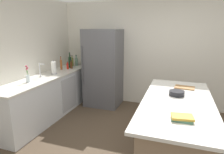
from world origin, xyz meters
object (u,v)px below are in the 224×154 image
(refrigerator, at_px, (103,68))
(flower_vase, at_px, (28,77))
(olive_oil_bottle, at_px, (72,62))
(gin_bottle, at_px, (76,61))
(syrup_bottle, at_px, (71,65))
(hot_sauce_bottle, at_px, (68,66))
(cutting_board, at_px, (185,87))
(cookbook_stack, at_px, (182,118))
(mixing_bowl, at_px, (177,93))
(kitchen_island, at_px, (175,130))
(vinegar_bottle, at_px, (61,64))
(paper_towel_roll, at_px, (54,68))
(wine_bottle, at_px, (70,62))
(sink_faucet, at_px, (40,70))
(soda_bottle, at_px, (71,62))

(refrigerator, distance_m, flower_vase, 1.86)
(olive_oil_bottle, bearing_deg, gin_bottle, 53.12)
(gin_bottle, xyz_separation_m, syrup_bottle, (0.07, -0.39, -0.03))
(gin_bottle, height_order, hot_sauce_bottle, gin_bottle)
(flower_vase, relative_size, cutting_board, 0.95)
(cookbook_stack, height_order, mixing_bowl, mixing_bowl)
(gin_bottle, bearing_deg, kitchen_island, -35.36)
(syrup_bottle, distance_m, vinegar_bottle, 0.26)
(paper_towel_roll, bearing_deg, wine_bottle, 92.17)
(syrup_bottle, bearing_deg, flower_vase, -94.26)
(syrup_bottle, bearing_deg, sink_faucet, -97.79)
(mixing_bowl, relative_size, cutting_board, 0.67)
(olive_oil_bottle, xyz_separation_m, vinegar_bottle, (-0.03, -0.48, 0.01))
(kitchen_island, xyz_separation_m, refrigerator, (-1.81, 1.72, 0.48))
(kitchen_island, xyz_separation_m, cutting_board, (0.10, 0.67, 0.47))
(cutting_board, bearing_deg, cookbook_stack, -91.96)
(wine_bottle, distance_m, hot_sauce_bottle, 0.21)
(vinegar_bottle, relative_size, cutting_board, 0.97)
(kitchen_island, xyz_separation_m, paper_towel_roll, (-2.66, 0.86, 0.59))
(soda_bottle, bearing_deg, cookbook_stack, -39.82)
(refrigerator, relative_size, hot_sauce_bottle, 10.05)
(sink_faucet, xyz_separation_m, olive_oil_bottle, (-0.00, 1.30, -0.04))
(vinegar_bottle, relative_size, mixing_bowl, 1.45)
(sink_faucet, xyz_separation_m, cookbook_stack, (2.79, -1.13, -0.13))
(soda_bottle, xyz_separation_m, cutting_board, (2.83, -1.03, -0.11))
(wine_bottle, relative_size, syrup_bottle, 1.81)
(sink_faucet, height_order, wine_bottle, wine_bottle)
(refrigerator, bearing_deg, hot_sauce_bottle, -159.46)
(sink_faucet, distance_m, mixing_bowl, 2.73)
(refrigerator, bearing_deg, kitchen_island, -43.53)
(paper_towel_roll, distance_m, vinegar_bottle, 0.47)
(refrigerator, height_order, sink_faucet, refrigerator)
(wine_bottle, relative_size, hot_sauce_bottle, 2.07)
(paper_towel_roll, bearing_deg, refrigerator, 45.59)
(vinegar_bottle, bearing_deg, refrigerator, 22.98)
(kitchen_island, distance_m, soda_bottle, 3.27)
(sink_faucet, relative_size, olive_oil_bottle, 1.04)
(kitchen_island, relative_size, syrup_bottle, 10.07)
(soda_bottle, height_order, cutting_board, soda_bottle)
(sink_faucet, xyz_separation_m, vinegar_bottle, (-0.03, 0.81, -0.03))
(paper_towel_roll, height_order, syrup_bottle, paper_towel_roll)
(flower_vase, distance_m, hot_sauce_bottle, 1.32)
(paper_towel_roll, xyz_separation_m, gin_bottle, (-0.01, 1.04, -0.02))
(syrup_bottle, bearing_deg, mixing_bowl, -26.54)
(vinegar_bottle, xyz_separation_m, mixing_bowl, (2.75, -1.10, -0.09))
(paper_towel_roll, bearing_deg, sink_faucet, -102.29)
(sink_faucet, xyz_separation_m, wine_bottle, (0.05, 1.09, -0.01))
(kitchen_island, height_order, flower_vase, flower_vase)
(hot_sauce_bottle, xyz_separation_m, cutting_board, (2.75, -0.74, -0.07))
(syrup_bottle, bearing_deg, soda_bottle, 124.63)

